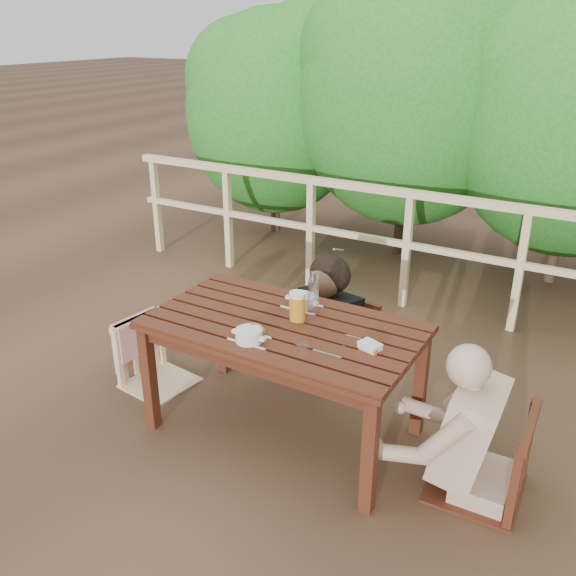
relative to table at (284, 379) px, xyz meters
The scene contains 16 objects.
ground 0.35m from the table, ahead, with size 60.00×60.00×0.00m, color brown.
table is the anchor object (origin of this frame).
chair_left 0.97m from the table, behind, with size 0.42×0.42×0.84m, color beige.
chair_far 0.88m from the table, 93.48° to the left, with size 0.41×0.41×0.82m, color #411C0F.
chair_right 1.13m from the table, ahead, with size 0.47×0.47×0.95m, color #411C0F.
woman 0.95m from the table, 93.40° to the left, with size 0.52×0.64×1.30m, color black, non-canonical shape.
diner_right 1.20m from the table, ahead, with size 0.54×0.67×1.34m, color tan, non-canonical shape.
railing 2.01m from the table, 90.00° to the left, with size 5.60×0.10×1.01m, color beige.
hedge_row 3.58m from the table, 82.87° to the left, with size 6.60×1.60×3.80m, color #256920, non-canonical shape.
soup_near 0.47m from the table, 100.64° to the right, with size 0.24×0.24×0.08m, color white.
soup_far 0.46m from the table, 94.33° to the left, with size 0.25×0.25×0.08m, color silver.
bread_roll 0.44m from the table, 107.92° to the right, with size 0.14×0.11×0.08m, color #AD7332.
beer_glass 0.45m from the table, 58.63° to the left, with size 0.09×0.09×0.18m, color #C3790C.
bottle 0.52m from the table, 67.56° to the left, with size 0.06×0.06×0.27m, color white.
tumbler 0.53m from the table, 44.60° to the right, with size 0.06×0.06×0.07m, color white.
butter_tub 0.65m from the table, ahead, with size 0.11×0.08×0.05m, color white.
Camera 1 is at (1.54, -2.59, 2.24)m, focal length 38.10 mm.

